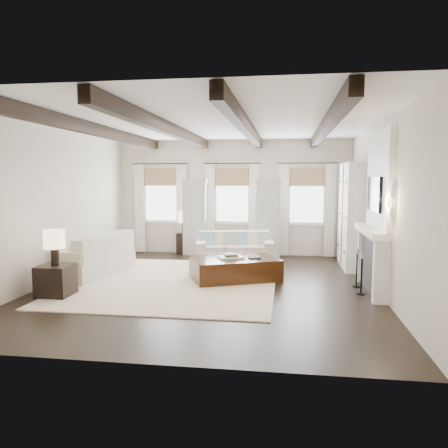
# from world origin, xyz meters

# --- Properties ---
(ground) EXTENTS (7.50, 7.50, 0.00)m
(ground) POSITION_xyz_m (0.00, 0.00, 0.00)
(ground) COLOR black
(ground) RESTS_ON ground
(room_shell) EXTENTS (6.54, 7.54, 3.22)m
(room_shell) POSITION_xyz_m (0.75, 0.90, 1.89)
(room_shell) COLOR beige
(room_shell) RESTS_ON ground
(area_rug) EXTENTS (4.12, 4.59, 0.02)m
(area_rug) POSITION_xyz_m (-0.76, 0.20, 0.01)
(area_rug) COLOR beige
(area_rug) RESTS_ON ground
(sofa_back) EXTENTS (2.00, 1.15, 0.81)m
(sofa_back) POSITION_xyz_m (0.24, 2.24, 0.33)
(sofa_back) COLOR beige
(sofa_back) RESTS_ON ground
(sofa_left) EXTENTS (1.29, 2.26, 0.91)m
(sofa_left) POSITION_xyz_m (-2.68, 0.62, 0.37)
(sofa_left) COLOR beige
(sofa_left) RESTS_ON ground
(ottoman) EXTENTS (2.06, 1.71, 0.46)m
(ottoman) POSITION_xyz_m (0.45, 0.59, 0.23)
(ottoman) COLOR black
(ottoman) RESTS_ON ground
(tray) EXTENTS (0.61, 0.55, 0.04)m
(tray) POSITION_xyz_m (0.36, 0.58, 0.48)
(tray) COLOR white
(tray) RESTS_ON ottoman
(book_lower) EXTENTS (0.32, 0.29, 0.04)m
(book_lower) POSITION_xyz_m (0.38, 0.57, 0.52)
(book_lower) COLOR #262628
(book_lower) RESTS_ON tray
(book_upper) EXTENTS (0.27, 0.24, 0.03)m
(book_upper) POSITION_xyz_m (0.34, 0.54, 0.56)
(book_upper) COLOR beige
(book_upper) RESTS_ON book_lower
(book_loose) EXTENTS (0.29, 0.26, 0.03)m
(book_loose) POSITION_xyz_m (0.86, 0.64, 0.48)
(book_loose) COLOR #262628
(book_loose) RESTS_ON ottoman
(side_table_front) EXTENTS (0.57, 0.57, 0.57)m
(side_table_front) POSITION_xyz_m (-2.62, -1.16, 0.29)
(side_table_front) COLOR black
(side_table_front) RESTS_ON ground
(lamp_front) EXTENTS (0.38, 0.38, 0.65)m
(lamp_front) POSITION_xyz_m (-2.62, -1.16, 1.01)
(lamp_front) COLOR black
(lamp_front) RESTS_ON side_table_front
(side_table_back) EXTENTS (0.40, 0.40, 0.60)m
(side_table_back) POSITION_xyz_m (-1.35, 3.58, 0.30)
(side_table_back) COLOR black
(side_table_back) RESTS_ON ground
(lamp_back) EXTENTS (0.36, 0.36, 0.62)m
(lamp_back) POSITION_xyz_m (-1.35, 3.58, 1.01)
(lamp_back) COLOR black
(lamp_back) RESTS_ON side_table_back
(candlestick_near) EXTENTS (0.16, 0.16, 0.77)m
(candlestick_near) POSITION_xyz_m (2.90, -0.23, 0.32)
(candlestick_near) COLOR black
(candlestick_near) RESTS_ON ground
(candlestick_far) EXTENTS (0.16, 0.16, 0.77)m
(candlestick_far) POSITION_xyz_m (2.90, 0.32, 0.32)
(candlestick_far) COLOR black
(candlestick_far) RESTS_ON ground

